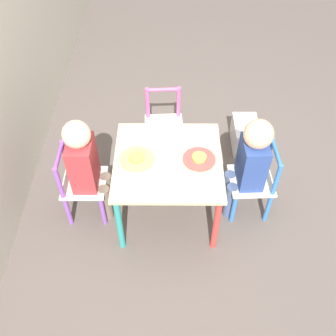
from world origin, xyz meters
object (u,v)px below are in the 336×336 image
object	(u,v)px
chair_pink	(164,126)
kids_table	(168,167)
child_back	(86,164)
storage_bin	(245,135)
chair_purple	(81,185)
plate_front	(199,159)
child_front	(250,161)
chair_blue	(255,182)
plate_back	(137,158)

from	to	relation	value
chair_pink	kids_table	bearing A→B (deg)	-90.00
chair_pink	child_back	world-z (taller)	child_back
kids_table	storage_bin	size ratio (longest dim) A/B	2.14
chair_purple	plate_front	xyz separation A→B (m)	(0.00, -0.70, 0.23)
kids_table	chair_purple	size ratio (longest dim) A/B	1.20
child_back	plate_front	bearing A→B (deg)	-90.10
chair_purple	child_back	size ratio (longest dim) A/B	0.69
plate_front	storage_bin	distance (m)	0.80
chair_pink	chair_purple	bearing A→B (deg)	-136.51
chair_pink	child_front	world-z (taller)	child_front
kids_table	plate_front	distance (m)	0.19
chair_blue	chair_purple	size ratio (longest dim) A/B	1.00
plate_back	storage_bin	size ratio (longest dim) A/B	0.68
kids_table	child_front	xyz separation A→B (m)	(0.02, -0.47, 0.04)
chair_purple	kids_table	bearing A→B (deg)	-90.00
chair_blue	storage_bin	distance (m)	0.59
chair_purple	child_back	xyz separation A→B (m)	(0.00, -0.06, 0.19)
chair_pink	child_back	xyz separation A→B (m)	(-0.53, 0.43, 0.19)
storage_bin	child_back	bearing A→B (deg)	120.31
kids_table	child_back	bearing A→B (deg)	90.36
chair_purple	plate_front	world-z (taller)	chair_purple
plate_back	child_front	bearing A→B (deg)	-88.16
chair_purple	child_back	bearing A→B (deg)	-90.00
chair_blue	plate_back	size ratio (longest dim) A/B	2.64
chair_blue	child_back	xyz separation A→B (m)	(-0.03, 0.99, 0.19)
kids_table	plate_back	world-z (taller)	plate_back
plate_front	plate_back	xyz separation A→B (m)	(0.00, 0.35, 0.00)
chair_purple	storage_bin	bearing A→B (deg)	-61.45
child_front	storage_bin	distance (m)	0.67
plate_front	chair_pink	bearing A→B (deg)	21.35
kids_table	plate_front	xyz separation A→B (m)	(-0.00, -0.17, 0.07)
plate_front	kids_table	bearing A→B (deg)	90.00
child_back	plate_back	distance (m)	0.29
chair_pink	plate_front	xyz separation A→B (m)	(-0.53, -0.21, 0.23)
chair_purple	chair_pink	distance (m)	0.72
kids_table	child_front	size ratio (longest dim) A/B	0.84
plate_front	plate_back	bearing A→B (deg)	90.00
chair_blue	plate_back	xyz separation A→B (m)	(-0.02, 0.70, 0.23)
storage_bin	chair_pink	bearing A→B (deg)	96.87
chair_purple	storage_bin	distance (m)	1.25
plate_front	plate_back	world-z (taller)	same
chair_blue	child_front	size ratio (longest dim) A/B	0.70
child_back	kids_table	bearing A→B (deg)	-90.00
child_back	storage_bin	distance (m)	1.24
chair_purple	chair_pink	size ratio (longest dim) A/B	1.00
child_front	chair_blue	bearing A→B (deg)	90.00
chair_blue	chair_purple	xyz separation A→B (m)	(-0.03, 1.05, 0.00)
chair_purple	storage_bin	world-z (taller)	chair_purple
kids_table	plate_back	bearing A→B (deg)	90.00
kids_table	child_back	xyz separation A→B (m)	(-0.00, 0.47, 0.03)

